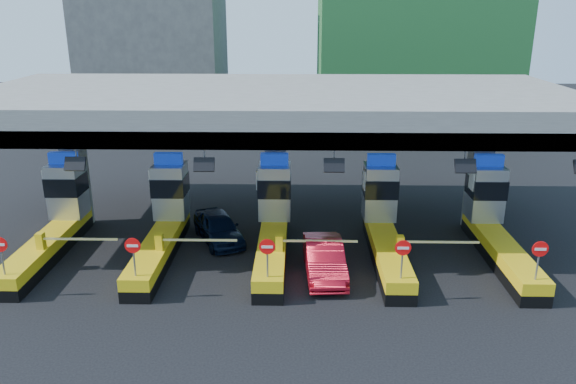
{
  "coord_description": "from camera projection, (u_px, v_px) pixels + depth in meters",
  "views": [
    {
      "loc": [
        1.17,
        -23.61,
        10.66
      ],
      "look_at": [
        0.67,
        0.0,
        2.85
      ],
      "focal_mm": 35.0,
      "sensor_mm": 36.0,
      "label": 1
    }
  ],
  "objects": [
    {
      "name": "toll_lane_left",
      "position": [
        165.0,
        219.0,
        25.71
      ],
      "size": [
        4.43,
        8.0,
        4.16
      ],
      "color": "black",
      "rests_on": "ground"
    },
    {
      "name": "red_car",
      "position": [
        324.0,
        259.0,
        23.28
      ],
      "size": [
        1.81,
        4.49,
        1.45
      ],
      "primitive_type": "imported",
      "rotation": [
        0.0,
        0.0,
        0.06
      ],
      "color": "#B60E1D",
      "rests_on": "ground"
    },
    {
      "name": "ground",
      "position": [
        273.0,
        251.0,
        25.79
      ],
      "size": [
        120.0,
        120.0,
        0.0
      ],
      "primitive_type": "plane",
      "color": "black",
      "rests_on": "ground"
    },
    {
      "name": "toll_lane_far_left",
      "position": [
        57.0,
        219.0,
        25.81
      ],
      "size": [
        4.43,
        8.0,
        4.16
      ],
      "color": "black",
      "rests_on": "ground"
    },
    {
      "name": "van",
      "position": [
        219.0,
        227.0,
        26.65
      ],
      "size": [
        3.24,
        4.44,
        1.41
      ],
      "primitive_type": "imported",
      "rotation": [
        0.0,
        0.0,
        0.43
      ],
      "color": "black",
      "rests_on": "ground"
    },
    {
      "name": "bg_building_concrete",
      "position": [
        152.0,
        24.0,
        57.41
      ],
      "size": [
        14.0,
        10.0,
        18.0
      ],
      "primitive_type": "cube",
      "color": "#4C4C49",
      "rests_on": "ground"
    },
    {
      "name": "toll_lane_center",
      "position": [
        273.0,
        220.0,
        25.61
      ],
      "size": [
        4.43,
        8.0,
        4.16
      ],
      "color": "black",
      "rests_on": "ground"
    },
    {
      "name": "toll_lane_far_right",
      "position": [
        494.0,
        222.0,
        25.41
      ],
      "size": [
        4.43,
        8.0,
        4.16
      ],
      "color": "black",
      "rests_on": "ground"
    },
    {
      "name": "toll_lane_right",
      "position": [
        383.0,
        221.0,
        25.51
      ],
      "size": [
        4.43,
        8.0,
        4.16
      ],
      "color": "black",
      "rests_on": "ground"
    },
    {
      "name": "toll_canopy",
      "position": [
        275.0,
        107.0,
        26.59
      ],
      "size": [
        28.0,
        12.09,
        7.0
      ],
      "color": "slate",
      "rests_on": "ground"
    }
  ]
}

